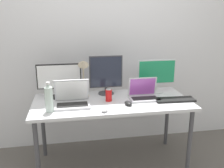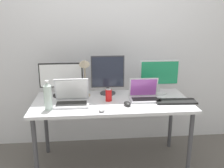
# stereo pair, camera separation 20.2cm
# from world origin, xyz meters

# --- Properties ---
(ground_plane) EXTENTS (16.00, 16.00, 0.00)m
(ground_plane) POSITION_xyz_m (0.00, 0.00, 0.00)
(ground_plane) COLOR #5B5651
(wall_back) EXTENTS (7.00, 0.08, 2.60)m
(wall_back) POSITION_xyz_m (0.00, 0.59, 1.30)
(wall_back) COLOR silver
(wall_back) RESTS_ON ground
(work_desk) EXTENTS (1.61, 0.73, 0.74)m
(work_desk) POSITION_xyz_m (0.00, 0.00, 0.67)
(work_desk) COLOR #424247
(work_desk) RESTS_ON ground
(monitor_left) EXTENTS (0.46, 0.20, 0.36)m
(monitor_left) POSITION_xyz_m (-0.53, 0.21, 0.94)
(monitor_left) COLOR black
(monitor_left) RESTS_ON work_desk
(monitor_center) EXTENTS (0.36, 0.17, 0.43)m
(monitor_center) POSITION_xyz_m (-0.03, 0.24, 0.97)
(monitor_center) COLOR #38383D
(monitor_center) RESTS_ON work_desk
(monitor_right) EXTENTS (0.44, 0.19, 0.37)m
(monitor_right) POSITION_xyz_m (0.55, 0.21, 0.94)
(monitor_right) COLOR silver
(monitor_right) RESTS_ON work_desk
(laptop_silver) EXTENTS (0.34, 0.26, 0.26)m
(laptop_silver) POSITION_xyz_m (-0.41, -0.05, 0.80)
(laptop_silver) COLOR silver
(laptop_silver) RESTS_ON work_desk
(laptop_secondary) EXTENTS (0.31, 0.21, 0.22)m
(laptop_secondary) POSITION_xyz_m (0.34, 0.01, 0.79)
(laptop_secondary) COLOR silver
(laptop_secondary) RESTS_ON work_desk
(keyboard_main) EXTENTS (0.42, 0.17, 0.02)m
(keyboard_main) POSITION_xyz_m (0.64, -0.11, 0.75)
(keyboard_main) COLOR black
(keyboard_main) RESTS_ON work_desk
(mouse_by_keyboard) EXTENTS (0.08, 0.10, 0.04)m
(mouse_by_keyboard) POSITION_xyz_m (-0.12, -0.28, 0.76)
(mouse_by_keyboard) COLOR silver
(mouse_by_keyboard) RESTS_ON work_desk
(mouse_by_laptop) EXTENTS (0.08, 0.12, 0.04)m
(mouse_by_laptop) POSITION_xyz_m (0.14, -0.15, 0.76)
(mouse_by_laptop) COLOR black
(mouse_by_laptop) RESTS_ON work_desk
(water_bottle) EXTENTS (0.08, 0.08, 0.28)m
(water_bottle) POSITION_xyz_m (-0.62, -0.19, 0.87)
(water_bottle) COLOR silver
(water_bottle) RESTS_ON work_desk
(soda_can_near_keyboard) EXTENTS (0.07, 0.07, 0.13)m
(soda_can_near_keyboard) POSITION_xyz_m (-0.03, -0.00, 0.80)
(soda_can_near_keyboard) COLOR red
(soda_can_near_keyboard) RESTS_ON work_desk
(desk_lamp) EXTENTS (0.11, 0.18, 0.44)m
(desk_lamp) POSITION_xyz_m (-0.28, 0.14, 1.04)
(desk_lamp) COLOR tan
(desk_lamp) RESTS_ON work_desk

